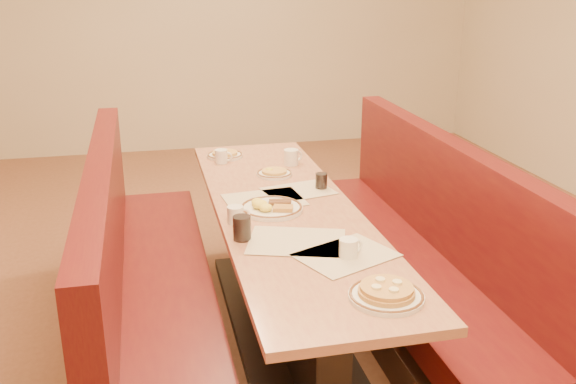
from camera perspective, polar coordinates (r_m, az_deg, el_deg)
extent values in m
plane|color=#9E6647|center=(3.58, -0.15, -12.72)|extent=(8.00, 8.00, 0.00)
cube|color=beige|center=(7.01, -7.66, 15.07)|extent=(6.00, 0.04, 2.80)
cube|color=black|center=(3.57, -0.15, -12.32)|extent=(0.55, 1.88, 0.06)
cube|color=black|center=(3.41, -0.15, -7.66)|extent=(0.15, 1.75, 0.71)
cube|color=tan|center=(3.25, -0.16, -1.76)|extent=(0.70, 2.50, 0.04)
cube|color=#4C3326|center=(3.47, -11.36, -12.40)|extent=(0.55, 2.50, 0.20)
cube|color=#5A160F|center=(3.33, -11.67, -8.45)|extent=(0.55, 2.50, 0.16)
cube|color=#5A160F|center=(3.18, -15.99, -2.65)|extent=(0.12, 2.50, 0.60)
cube|color=#4C3326|center=(3.72, 10.21, -9.99)|extent=(0.55, 2.50, 0.20)
cube|color=#5A160F|center=(3.59, 10.46, -6.23)|extent=(0.55, 2.50, 0.16)
cube|color=#5A160F|center=(3.54, 14.04, -0.25)|extent=(0.12, 2.50, 0.60)
cube|color=beige|center=(2.85, 0.79, -4.41)|extent=(0.50, 0.44, 0.00)
cube|color=beige|center=(2.73, 5.17, -5.60)|extent=(0.47, 0.42, 0.00)
cube|color=beige|center=(3.35, -2.14, -0.68)|extent=(0.43, 0.34, 0.00)
cube|color=beige|center=(3.48, 0.92, 0.10)|extent=(0.41, 0.34, 0.00)
cylinder|color=white|center=(2.41, 8.72, -9.18)|extent=(0.28, 0.28, 0.02)
torus|color=brown|center=(2.41, 8.73, -8.99)|extent=(0.28, 0.28, 0.01)
cylinder|color=#DC974F|center=(2.40, 8.74, -8.78)|extent=(0.21, 0.21, 0.02)
cylinder|color=#DC974F|center=(2.39, 8.76, -8.42)|extent=(0.20, 0.20, 0.02)
cylinder|color=#FDE9A5|center=(2.41, 9.68, -7.92)|extent=(0.04, 0.04, 0.01)
cylinder|color=#FDE9A5|center=(2.42, 8.19, -7.71)|extent=(0.04, 0.04, 0.01)
cylinder|color=#FDE9A5|center=(2.37, 7.86, -8.38)|extent=(0.04, 0.04, 0.01)
cylinder|color=#FDE9A5|center=(2.36, 9.38, -8.59)|extent=(0.04, 0.04, 0.01)
cylinder|color=white|center=(3.21, -1.47, -1.50)|extent=(0.31, 0.31, 0.02)
torus|color=brown|center=(3.21, -1.47, -1.33)|extent=(0.31, 0.31, 0.01)
ellipsoid|color=yellow|center=(3.18, -2.52, -1.08)|extent=(0.08, 0.08, 0.04)
ellipsoid|color=yellow|center=(3.14, -1.98, -1.40)|extent=(0.07, 0.07, 0.04)
ellipsoid|color=yellow|center=(3.23, -2.73, -0.87)|extent=(0.06, 0.06, 0.03)
cylinder|color=brown|center=(3.22, -0.74, -0.99)|extent=(0.11, 0.04, 0.02)
cylinder|color=brown|center=(3.25, -0.70, -0.79)|extent=(0.11, 0.04, 0.02)
cube|color=#E29046|center=(3.16, -0.43, -1.45)|extent=(0.11, 0.09, 0.02)
cylinder|color=white|center=(3.76, -1.22, 1.61)|extent=(0.21, 0.21, 0.02)
torus|color=brown|center=(3.75, -1.22, 1.72)|extent=(0.21, 0.21, 0.01)
cylinder|color=#EFB854|center=(3.75, -1.22, 1.85)|extent=(0.15, 0.15, 0.02)
ellipsoid|color=yellow|center=(3.76, -1.67, 2.00)|extent=(0.04, 0.04, 0.02)
cylinder|color=white|center=(4.14, -5.62, 3.23)|extent=(0.23, 0.23, 0.02)
torus|color=brown|center=(4.14, -5.63, 3.34)|extent=(0.23, 0.23, 0.01)
cylinder|color=#EFB854|center=(4.14, -5.63, 3.47)|extent=(0.16, 0.16, 0.02)
ellipsoid|color=yellow|center=(4.15, -6.06, 3.62)|extent=(0.05, 0.05, 0.02)
cylinder|color=white|center=(2.70, 5.39, -5.02)|extent=(0.08, 0.08, 0.08)
torus|color=white|center=(2.72, 6.11, -4.83)|extent=(0.06, 0.03, 0.06)
cylinder|color=black|center=(2.68, 5.41, -4.31)|extent=(0.07, 0.07, 0.01)
cylinder|color=white|center=(3.06, -4.70, -2.03)|extent=(0.08, 0.08, 0.08)
torus|color=white|center=(3.06, -3.93, -1.97)|extent=(0.06, 0.01, 0.06)
cylinder|color=black|center=(3.04, -4.72, -1.40)|extent=(0.07, 0.07, 0.01)
cylinder|color=white|center=(3.95, 0.28, 3.11)|extent=(0.09, 0.09, 0.10)
torus|color=white|center=(3.98, 0.86, 3.22)|extent=(0.07, 0.04, 0.07)
cylinder|color=black|center=(3.94, 0.28, 3.69)|extent=(0.08, 0.08, 0.01)
cylinder|color=white|center=(4.01, -5.96, 3.17)|extent=(0.08, 0.08, 0.08)
torus|color=white|center=(4.00, -5.37, 3.15)|extent=(0.06, 0.03, 0.06)
cylinder|color=black|center=(4.00, -5.98, 3.67)|extent=(0.07, 0.07, 0.01)
cylinder|color=black|center=(2.86, -4.12, -3.22)|extent=(0.08, 0.08, 0.11)
cylinder|color=silver|center=(2.86, -4.12, -3.20)|extent=(0.08, 0.08, 0.11)
cylinder|color=black|center=(3.52, 2.98, 0.95)|extent=(0.06, 0.06, 0.09)
cylinder|color=silver|center=(3.52, 2.98, 0.97)|extent=(0.06, 0.06, 0.09)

